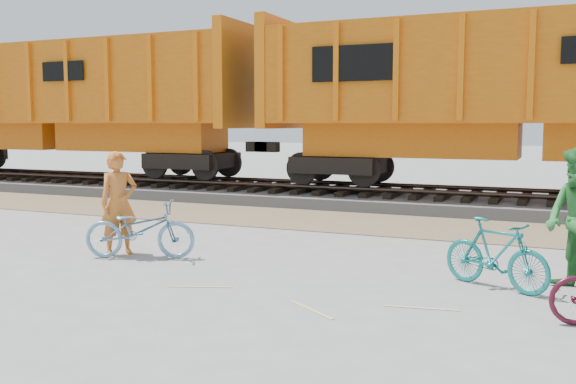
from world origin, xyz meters
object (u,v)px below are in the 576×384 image
bicycle_blue (140,229)px  bicycle_teal (496,254)px  hopper_car_center (534,92)px  person_solo (119,203)px  hopper_car_left (65,101)px

bicycle_blue → bicycle_teal: 5.64m
hopper_car_center → bicycle_teal: hopper_car_center is taller
bicycle_blue → bicycle_teal: (5.64, 0.28, -0.00)m
person_solo → bicycle_blue: bearing=-67.1°
hopper_car_center → bicycle_blue: (-5.63, -8.54, -2.53)m
bicycle_blue → person_solo: (-0.50, 0.10, 0.40)m
bicycle_blue → bicycle_teal: size_ratio=1.15×
hopper_car_center → person_solo: hopper_car_center is taller
hopper_car_left → bicycle_blue: size_ratio=7.65×
bicycle_blue → person_solo: 0.65m
bicycle_teal → person_solo: bearing=118.1°
bicycle_blue → person_solo: size_ratio=1.04×
hopper_car_left → hopper_car_center: (15.00, 0.00, 0.00)m
hopper_car_center → bicycle_blue: bearing=-123.4°
hopper_car_center → bicycle_blue: hopper_car_center is taller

